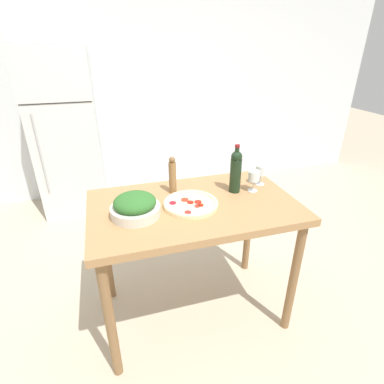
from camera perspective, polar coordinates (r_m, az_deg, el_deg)
The scene contains 10 objects.
ground_plane at distance 2.39m, azimuth 0.28°, elevation -21.44°, with size 14.00×14.00×0.00m, color #BCAD93.
wall_back at distance 3.88m, azimuth -10.09°, elevation 18.99°, with size 6.40×0.06×2.60m.
refrigerator at distance 3.60m, azimuth -22.84°, elevation 9.99°, with size 0.66×0.64×1.76m.
prep_counter at distance 1.88m, azimuth 0.33°, elevation -5.13°, with size 1.26×0.76×0.90m.
wine_bottle at distance 1.94m, azimuth 8.33°, elevation 4.08°, with size 0.07×0.07×0.32m.
wine_glass_near at distance 1.98m, azimuth 11.70°, elevation 2.79°, with size 0.07×0.07×0.14m.
wine_glass_far at distance 2.09m, azimuth 13.03°, elevation 4.00°, with size 0.07×0.07×0.14m.
pepper_mill at distance 1.92m, azimuth -3.74°, elevation 3.13°, with size 0.05×0.05×0.25m.
salad_bowl at distance 1.71m, azimuth -10.77°, elevation -2.67°, with size 0.28×0.28×0.13m.
homemade_pizza at distance 1.80m, azimuth -0.26°, elevation -2.23°, with size 0.33×0.33×0.03m.
Camera 1 is at (-0.47, -1.54, 1.77)m, focal length 28.00 mm.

